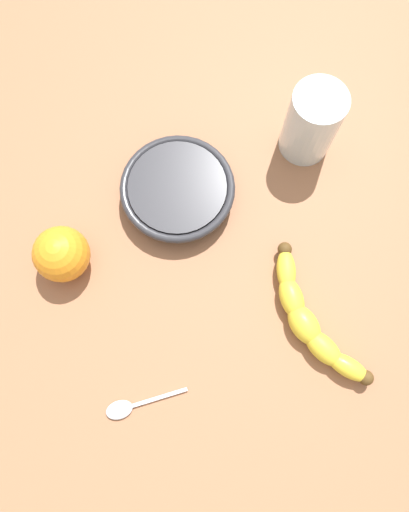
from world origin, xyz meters
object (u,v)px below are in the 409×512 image
object	(u,v)px
teaspoon	(124,408)
smoothie_glass	(311,123)
orange_fruit	(62,254)
banana	(310,321)
ceramic_bowl	(178,190)

from	to	relation	value
teaspoon	smoothie_glass	bearing A→B (deg)	-140.14
smoothie_glass	orange_fruit	size ratio (longest dim) A/B	1.54
banana	ceramic_bowl	size ratio (longest dim) A/B	1.18
ceramic_bowl	teaspoon	distance (cm)	31.22
orange_fruit	banana	bearing A→B (deg)	73.95
ceramic_bowl	teaspoon	bearing A→B (deg)	-13.85
ceramic_bowl	smoothie_glass	bearing A→B (deg)	113.03
smoothie_glass	ceramic_bowl	world-z (taller)	smoothie_glass
smoothie_glass	teaspoon	bearing A→B (deg)	-34.92
banana	smoothie_glass	bearing A→B (deg)	148.06
ceramic_bowl	teaspoon	world-z (taller)	ceramic_bowl
ceramic_bowl	teaspoon	xyz separation A→B (cm)	(30.26, -7.46, -1.84)
orange_fruit	teaspoon	distance (cm)	22.45
banana	ceramic_bowl	bearing A→B (deg)	-166.14
banana	smoothie_glass	world-z (taller)	smoothie_glass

